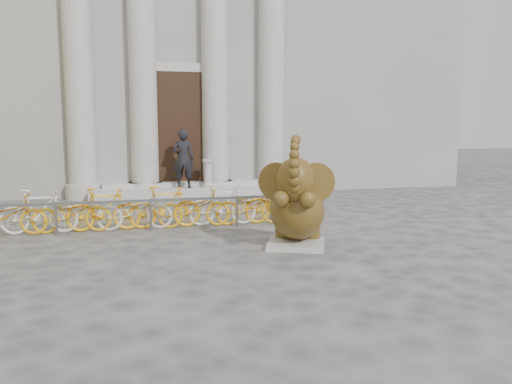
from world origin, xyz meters
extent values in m
plane|color=#474442|center=(0.00, 0.00, 0.00)|extent=(80.00, 80.00, 0.00)
cube|color=gray|center=(0.00, 15.00, 6.00)|extent=(22.00, 10.00, 12.00)
cube|color=black|center=(0.00, 9.92, 2.30)|extent=(2.40, 0.16, 4.00)
cylinder|color=#A8A59E|center=(-3.20, 9.80, 4.00)|extent=(0.90, 0.90, 8.00)
cylinder|color=#A8A59E|center=(-1.20, 9.80, 4.00)|extent=(0.90, 0.90, 8.00)
cylinder|color=#A8A59E|center=(1.20, 9.80, 4.00)|extent=(0.90, 0.90, 8.00)
cylinder|color=#A8A59E|center=(3.20, 9.80, 4.00)|extent=(0.90, 0.90, 8.00)
cube|color=#A8A59E|center=(0.00, 9.40, 0.18)|extent=(6.00, 1.20, 0.36)
cube|color=#A8A59E|center=(1.47, 1.79, 0.05)|extent=(1.39, 1.33, 0.11)
ellipsoid|color=black|center=(1.56, 2.01, 0.44)|extent=(1.19, 1.16, 0.70)
ellipsoid|color=black|center=(1.48, 1.81, 0.75)|extent=(1.47, 1.62, 1.14)
cylinder|color=black|center=(1.34, 2.26, 0.25)|extent=(0.43, 0.43, 0.29)
cylinder|color=black|center=(1.89, 2.03, 0.25)|extent=(0.43, 0.43, 0.29)
cylinder|color=black|center=(1.09, 1.50, 0.97)|extent=(0.49, 0.71, 0.44)
cylinder|color=black|center=(1.53, 1.31, 0.97)|extent=(0.49, 0.71, 0.44)
ellipsoid|color=black|center=(1.33, 1.45, 1.36)|extent=(0.96, 0.93, 0.88)
cylinder|color=black|center=(1.03, 1.71, 1.32)|extent=(0.60, 0.52, 0.75)
cylinder|color=black|center=(1.72, 1.43, 1.32)|extent=(0.75, 0.11, 0.75)
cone|color=beige|center=(1.12, 1.29, 1.18)|extent=(0.11, 0.26, 0.12)
cone|color=beige|center=(1.37, 1.19, 1.18)|extent=(0.21, 0.25, 0.12)
cube|color=slate|center=(-1.26, 4.05, 0.70)|extent=(8.05, 0.06, 0.06)
cylinder|color=slate|center=(-3.27, 4.05, 0.35)|extent=(0.06, 0.06, 0.70)
cylinder|color=slate|center=(-1.26, 4.05, 0.35)|extent=(0.06, 0.06, 0.70)
cylinder|color=slate|center=(0.75, 4.05, 0.35)|extent=(0.06, 0.06, 0.70)
cylinder|color=slate|center=(2.56, 4.05, 0.35)|extent=(0.06, 0.06, 0.70)
imported|color=#F0A715|center=(-4.34, 4.30, 0.50)|extent=(1.70, 0.50, 1.00)
imported|color=beige|center=(-3.66, 4.30, 0.50)|extent=(1.66, 0.47, 1.00)
imported|color=#F0A715|center=(-2.97, 4.30, 0.50)|extent=(1.70, 0.50, 1.00)
imported|color=#F0A715|center=(-2.29, 4.30, 0.50)|extent=(1.66, 0.47, 1.00)
imported|color=beige|center=(-1.60, 4.30, 0.50)|extent=(1.70, 0.50, 1.00)
imported|color=#F0A715|center=(-0.92, 4.30, 0.50)|extent=(1.66, 0.47, 1.00)
imported|color=#F0A715|center=(-0.23, 4.30, 0.50)|extent=(1.70, 0.50, 1.00)
imported|color=beige|center=(0.45, 4.30, 0.50)|extent=(1.66, 0.47, 1.00)
imported|color=#F0A715|center=(1.14, 4.30, 0.50)|extent=(1.70, 0.50, 1.00)
imported|color=#F0A715|center=(1.82, 4.30, 0.50)|extent=(1.66, 0.47, 1.00)
imported|color=black|center=(0.00, 9.05, 1.32)|extent=(0.79, 0.61, 1.92)
cylinder|color=#A8A59E|center=(0.82, 9.10, 0.42)|extent=(0.38, 0.38, 0.11)
cylinder|color=#A8A59E|center=(0.82, 9.10, 0.79)|extent=(0.27, 0.27, 0.85)
cylinder|color=#A8A59E|center=(0.82, 9.10, 1.24)|extent=(0.38, 0.38, 0.09)
camera|label=1|loc=(-1.64, -7.37, 2.35)|focal=35.00mm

